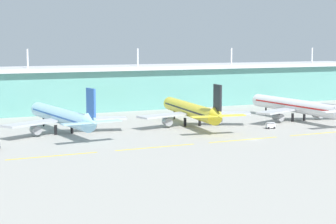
{
  "coord_description": "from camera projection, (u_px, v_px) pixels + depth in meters",
  "views": [
    {
      "loc": [
        -112.5,
        -167.66,
        33.92
      ],
      "look_at": [
        -16.97,
        33.74,
        7.0
      ],
      "focal_mm": 61.49,
      "sensor_mm": 36.0,
      "label": 1
    }
  ],
  "objects": [
    {
      "name": "ground_plane",
      "position": [
        253.0,
        140.0,
        202.32
      ],
      "size": [
        600.0,
        600.0,
        0.0
      ],
      "primitive_type": "plane",
      "color": "#A8A59E"
    },
    {
      "name": "terminal_building",
      "position": [
        134.0,
        86.0,
        300.79
      ],
      "size": [
        288.0,
        34.0,
        31.02
      ],
      "color": "#5B9E93",
      "rests_on": "ground"
    },
    {
      "name": "airliner_near_middle",
      "position": [
        62.0,
        117.0,
        215.11
      ],
      "size": [
        48.56,
        63.85,
        18.9
      ],
      "color": "#9ED1EA",
      "rests_on": "ground"
    },
    {
      "name": "airliner_center",
      "position": [
        191.0,
        110.0,
        235.03
      ],
      "size": [
        48.39,
        64.29,
        18.9
      ],
      "color": "yellow",
      "rests_on": "ground"
    },
    {
      "name": "airliner_far_middle",
      "position": [
        297.0,
        106.0,
        250.4
      ],
      "size": [
        48.79,
        65.98,
        18.9
      ],
      "color": "white",
      "rests_on": "ground"
    },
    {
      "name": "taxiway_stripe_west",
      "position": [
        53.0,
        156.0,
        172.98
      ],
      "size": [
        28.0,
        0.7,
        0.04
      ],
      "primitive_type": "cube",
      "color": "yellow",
      "rests_on": "ground"
    },
    {
      "name": "taxiway_stripe_mid_west",
      "position": [
        156.0,
        147.0,
        187.45
      ],
      "size": [
        28.0,
        0.7,
        0.04
      ],
      "primitive_type": "cube",
      "color": "yellow",
      "rests_on": "ground"
    },
    {
      "name": "taxiway_stripe_centre",
      "position": [
        244.0,
        140.0,
        201.91
      ],
      "size": [
        28.0,
        0.7,
        0.04
      ],
      "primitive_type": "cube",
      "color": "yellow",
      "rests_on": "ground"
    },
    {
      "name": "taxiway_stripe_mid_east",
      "position": [
        320.0,
        133.0,
        216.38
      ],
      "size": [
        28.0,
        0.7,
        0.04
      ],
      "primitive_type": "cube",
      "color": "yellow",
      "rests_on": "ground"
    },
    {
      "name": "baggage_cart",
      "position": [
        271.0,
        126.0,
        227.8
      ],
      "size": [
        3.83,
        2.46,
        2.48
      ],
      "color": "silver",
      "rests_on": "ground"
    }
  ]
}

